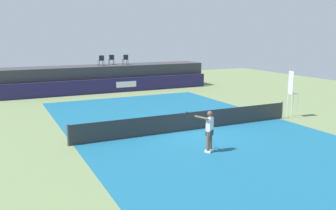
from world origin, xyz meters
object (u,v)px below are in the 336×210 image
object	(u,v)px
net_post_far	(282,110)
tennis_player	(209,130)
net_post_near	(68,135)
tennis_ball	(221,149)
spectator_chair_far_left	(101,60)
umpire_chair	(292,91)
spectator_chair_left	(111,59)
spectator_chair_center	(125,59)

from	to	relation	value
net_post_far	tennis_player	distance (m)	7.99
net_post_near	tennis_ball	distance (m)	6.79
spectator_chair_far_left	net_post_far	distance (m)	16.53
net_post_near	tennis_ball	world-z (taller)	net_post_near
umpire_chair	net_post_near	distance (m)	13.15
umpire_chair	net_post_far	xyz separation A→B (m)	(-0.71, -0.01, -1.09)
spectator_chair_left	tennis_player	distance (m)	19.08
tennis_player	tennis_ball	world-z (taller)	tennis_player
spectator_chair_left	net_post_far	size ratio (longest dim) A/B	0.89
net_post_near	tennis_ball	bearing A→B (deg)	-30.71
spectator_chair_far_left	net_post_near	distance (m)	16.17
spectator_chair_left	net_post_near	world-z (taller)	spectator_chair_left
spectator_chair_center	net_post_far	bearing A→B (deg)	-73.76
umpire_chair	tennis_ball	xyz separation A→B (m)	(-7.28, -3.47, -1.55)
net_post_far	tennis_ball	bearing A→B (deg)	-152.25
tennis_player	tennis_ball	xyz separation A→B (m)	(0.64, -0.04, -0.92)
net_post_near	tennis_player	size ratio (longest dim) A/B	0.56
spectator_chair_center	tennis_player	world-z (taller)	spectator_chair_center
net_post_far	tennis_player	xyz separation A→B (m)	(-7.21, -3.42, 0.46)
spectator_chair_far_left	tennis_ball	size ratio (longest dim) A/B	13.06
spectator_chair_far_left	net_post_near	bearing A→B (deg)	-110.97
spectator_chair_left	tennis_ball	xyz separation A→B (m)	(-0.99, -18.97, -2.66)
spectator_chair_left	net_post_near	xyz separation A→B (m)	(-6.82, -15.51, -2.19)
net_post_far	tennis_player	world-z (taller)	tennis_player
net_post_near	tennis_player	bearing A→B (deg)	-33.35
umpire_chair	net_post_near	bearing A→B (deg)	-179.93
tennis_ball	tennis_player	bearing A→B (deg)	175.99
spectator_chair_left	net_post_far	bearing A→B (deg)	-70.22
spectator_chair_far_left	net_post_far	xyz separation A→B (m)	(6.67, -14.96, -2.19)
spectator_chair_left	net_post_near	bearing A→B (deg)	-113.73
spectator_chair_left	umpire_chair	size ratio (longest dim) A/B	0.32
spectator_chair_center	umpire_chair	size ratio (longest dim) A/B	0.32
net_post_near	tennis_player	xyz separation A→B (m)	(5.19, -3.42, 0.46)
spectator_chair_far_left	spectator_chair_center	bearing A→B (deg)	4.15
umpire_chair	tennis_ball	bearing A→B (deg)	-154.48
umpire_chair	tennis_player	size ratio (longest dim) A/B	1.56
spectator_chair_far_left	tennis_player	world-z (taller)	spectator_chair_far_left
spectator_chair_far_left	umpire_chair	world-z (taller)	spectator_chair_far_left
umpire_chair	tennis_ball	world-z (taller)	umpire_chair
spectator_chair_left	tennis_ball	world-z (taller)	spectator_chair_left
spectator_chair_far_left	tennis_player	size ratio (longest dim) A/B	0.50
spectator_chair_far_left	net_post_far	size ratio (longest dim) A/B	0.89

